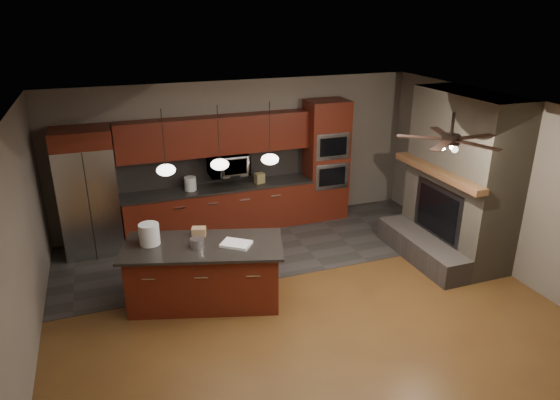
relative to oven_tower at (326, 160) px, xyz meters
name	(u,v)px	position (x,y,z in m)	size (l,w,h in m)	color
ground	(296,297)	(-1.70, -2.69, -1.19)	(7.00, 7.00, 0.00)	brown
ceiling	(298,110)	(-1.70, -2.69, 1.61)	(7.00, 6.00, 0.02)	white
back_wall	(239,154)	(-1.70, 0.31, 0.21)	(7.00, 0.02, 2.80)	#736A5C
right_wall	(498,182)	(1.80, -2.69, 0.21)	(0.02, 6.00, 2.80)	#736A5C
left_wall	(18,250)	(-5.20, -2.69, 0.21)	(0.02, 6.00, 2.80)	#736A5C
slate_tile_patch	(259,246)	(-1.70, -0.89, -1.19)	(7.00, 2.40, 0.01)	#35312F
fireplace_column	(458,184)	(1.34, -2.29, 0.11)	(1.30, 2.10, 2.80)	brown
back_cabinetry	(219,186)	(-2.18, 0.05, -0.30)	(3.59, 0.64, 2.20)	#571B10
oven_tower	(326,160)	(0.00, 0.00, 0.00)	(0.80, 0.63, 2.38)	#571B10
microwave	(228,164)	(-1.98, 0.06, 0.11)	(0.73, 0.41, 0.50)	silver
refrigerator	(88,193)	(-4.45, -0.07, -0.09)	(0.95, 0.75, 2.20)	silver
kitchen_island	(205,273)	(-2.97, -2.33, -0.73)	(2.43, 1.61, 0.92)	#571B10
white_bucket	(149,234)	(-3.66, -2.05, -0.12)	(0.28, 0.28, 0.30)	silver
paint_can	(197,243)	(-3.06, -2.37, -0.21)	(0.19, 0.19, 0.13)	silver
paint_tray	(236,244)	(-2.53, -2.51, -0.25)	(0.40, 0.28, 0.04)	white
cardboard_box	(199,232)	(-2.96, -2.02, -0.21)	(0.20, 0.15, 0.13)	#A17953
counter_bucket	(190,184)	(-2.71, 0.01, -0.17)	(0.22, 0.22, 0.25)	silver
counter_box	(259,178)	(-1.40, -0.04, -0.20)	(0.17, 0.13, 0.19)	olive
pendant_left	(166,170)	(-3.35, -1.99, 0.77)	(0.26, 0.26, 0.92)	black
pendant_center	(220,164)	(-2.60, -1.99, 0.77)	(0.26, 0.26, 0.92)	black
pendant_right	(270,159)	(-1.85, -1.99, 0.77)	(0.26, 0.26, 0.92)	black
ceiling_fan	(451,139)	(0.10, -3.49, 1.27)	(1.27, 1.33, 0.41)	black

